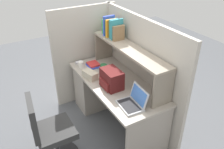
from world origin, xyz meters
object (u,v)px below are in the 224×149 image
object	(u,v)px
computer_mouse	(79,62)
tissue_box	(90,75)
backpack	(111,79)
paper_cup	(81,64)
office_chair	(50,136)
laptop	(133,102)
snack_canister	(103,68)

from	to	relation	value
computer_mouse	tissue_box	bearing A→B (deg)	-7.77
backpack	paper_cup	xyz separation A→B (m)	(-0.69, -0.12, -0.07)
office_chair	laptop	bearing A→B (deg)	-104.49
backpack	snack_canister	bearing A→B (deg)	165.68
computer_mouse	snack_canister	world-z (taller)	snack_canister
backpack	computer_mouse	xyz separation A→B (m)	(-0.82, -0.10, -0.10)
paper_cup	snack_canister	distance (m)	0.35
laptop	tissue_box	xyz separation A→B (m)	(-0.80, -0.16, -0.00)
backpack	computer_mouse	world-z (taller)	backpack
laptop	computer_mouse	bearing A→B (deg)	-174.35
tissue_box	office_chair	bearing A→B (deg)	-71.62
paper_cup	snack_canister	size ratio (longest dim) A/B	0.86
laptop	computer_mouse	distance (m)	1.28
tissue_box	office_chair	distance (m)	0.95
backpack	paper_cup	distance (m)	0.70
laptop	paper_cup	xyz separation A→B (m)	(-1.15, -0.15, -0.01)
tissue_box	laptop	bearing A→B (deg)	-1.00
laptop	backpack	bearing A→B (deg)	-177.19
backpack	snack_canister	xyz separation A→B (m)	(-0.42, 0.11, -0.07)
laptop	computer_mouse	size ratio (longest dim) A/B	3.14
tissue_box	paper_cup	bearing A→B (deg)	164.77
laptop	snack_canister	xyz separation A→B (m)	(-0.88, 0.08, -0.00)
backpack	laptop	bearing A→B (deg)	2.81
paper_cup	laptop	bearing A→B (deg)	7.29
computer_mouse	office_chair	xyz separation A→B (m)	(0.92, -0.78, -0.35)
computer_mouse	snack_canister	distance (m)	0.45
tissue_box	snack_canister	distance (m)	0.26
laptop	office_chair	xyz separation A→B (m)	(-0.35, -0.90, -0.39)
snack_canister	paper_cup	bearing A→B (deg)	-138.99
backpack	tissue_box	world-z (taller)	backpack
laptop	tissue_box	bearing A→B (deg)	-168.45
backpack	office_chair	size ratio (longest dim) A/B	0.32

